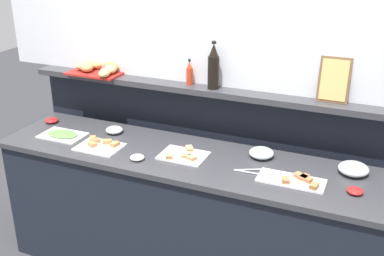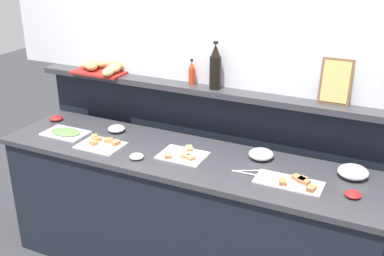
{
  "view_description": "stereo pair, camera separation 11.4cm",
  "coord_description": "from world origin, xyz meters",
  "px_view_note": "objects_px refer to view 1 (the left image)",
  "views": [
    {
      "loc": [
        1.07,
        -2.38,
        2.15
      ],
      "look_at": [
        0.01,
        0.1,
        1.03
      ],
      "focal_mm": 43.8,
      "sensor_mm": 36.0,
      "label": 1
    },
    {
      "loc": [
        1.17,
        -2.33,
        2.15
      ],
      "look_at": [
        0.01,
        0.1,
        1.03
      ],
      "focal_mm": 43.8,
      "sensor_mm": 36.0,
      "label": 2
    }
  ],
  "objects_px": {
    "framed_picture": "(334,80)",
    "glass_bowl_large": "(261,153)",
    "sandwich_platter_side": "(183,155)",
    "condiment_bowl_cream": "(355,191)",
    "glass_bowl_small": "(353,169)",
    "sandwich_platter_front": "(100,145)",
    "wine_bottle_dark": "(213,68)",
    "serving_tongs": "(249,171)",
    "condiment_bowl_red": "(137,157)",
    "bread_basket": "(97,68)",
    "sandwich_platter_rear": "(295,180)",
    "cold_cuts_platter": "(63,135)",
    "condiment_bowl_teal": "(52,120)",
    "hot_sauce_bottle": "(190,74)",
    "glass_bowl_medium": "(114,130)"
  },
  "relations": [
    {
      "from": "sandwich_platter_front",
      "to": "wine_bottle_dark",
      "type": "bearing_deg",
      "value": 40.68
    },
    {
      "from": "glass_bowl_large",
      "to": "serving_tongs",
      "type": "xyz_separation_m",
      "value": [
        -0.01,
        -0.21,
        -0.02
      ]
    },
    {
      "from": "condiment_bowl_cream",
      "to": "bread_basket",
      "type": "bearing_deg",
      "value": 165.89
    },
    {
      "from": "serving_tongs",
      "to": "framed_picture",
      "type": "distance_m",
      "value": 0.76
    },
    {
      "from": "condiment_bowl_red",
      "to": "bread_basket",
      "type": "bearing_deg",
      "value": 138.09
    },
    {
      "from": "glass_bowl_large",
      "to": "glass_bowl_medium",
      "type": "distance_m",
      "value": 1.03
    },
    {
      "from": "hot_sauce_bottle",
      "to": "framed_picture",
      "type": "height_order",
      "value": "framed_picture"
    },
    {
      "from": "bread_basket",
      "to": "condiment_bowl_teal",
      "type": "bearing_deg",
      "value": -127.56
    },
    {
      "from": "sandwich_platter_side",
      "to": "sandwich_platter_rear",
      "type": "distance_m",
      "value": 0.7
    },
    {
      "from": "glass_bowl_large",
      "to": "wine_bottle_dark",
      "type": "distance_m",
      "value": 0.65
    },
    {
      "from": "serving_tongs",
      "to": "bread_basket",
      "type": "relative_size",
      "value": 0.46
    },
    {
      "from": "cold_cuts_platter",
      "to": "condiment_bowl_cream",
      "type": "bearing_deg",
      "value": -0.43
    },
    {
      "from": "sandwich_platter_rear",
      "to": "cold_cuts_platter",
      "type": "xyz_separation_m",
      "value": [
        -1.58,
        0.02,
        -0.0
      ]
    },
    {
      "from": "serving_tongs",
      "to": "wine_bottle_dark",
      "type": "relative_size",
      "value": 0.59
    },
    {
      "from": "condiment_bowl_teal",
      "to": "hot_sauce_bottle",
      "type": "bearing_deg",
      "value": 17.47
    },
    {
      "from": "framed_picture",
      "to": "cold_cuts_platter",
      "type": "bearing_deg",
      "value": -163.58
    },
    {
      "from": "cold_cuts_platter",
      "to": "serving_tongs",
      "type": "height_order",
      "value": "cold_cuts_platter"
    },
    {
      "from": "condiment_bowl_teal",
      "to": "serving_tongs",
      "type": "distance_m",
      "value": 1.55
    },
    {
      "from": "glass_bowl_large",
      "to": "bread_basket",
      "type": "bearing_deg",
      "value": 169.29
    },
    {
      "from": "sandwich_platter_front",
      "to": "condiment_bowl_cream",
      "type": "xyz_separation_m",
      "value": [
        1.57,
        0.03,
        0.0
      ]
    },
    {
      "from": "sandwich_platter_side",
      "to": "cold_cuts_platter",
      "type": "xyz_separation_m",
      "value": [
        -0.88,
        -0.03,
        -0.0
      ]
    },
    {
      "from": "glass_bowl_small",
      "to": "framed_picture",
      "type": "xyz_separation_m",
      "value": [
        -0.19,
        0.29,
        0.43
      ]
    },
    {
      "from": "glass_bowl_medium",
      "to": "sandwich_platter_front",
      "type": "bearing_deg",
      "value": -81.28
    },
    {
      "from": "glass_bowl_large",
      "to": "condiment_bowl_teal",
      "type": "height_order",
      "value": "glass_bowl_large"
    },
    {
      "from": "condiment_bowl_cream",
      "to": "bread_basket",
      "type": "distance_m",
      "value": 1.99
    },
    {
      "from": "hot_sauce_bottle",
      "to": "glass_bowl_small",
      "type": "bearing_deg",
      "value": -13.26
    },
    {
      "from": "sandwich_platter_side",
      "to": "glass_bowl_large",
      "type": "distance_m",
      "value": 0.48
    },
    {
      "from": "condiment_bowl_red",
      "to": "serving_tongs",
      "type": "xyz_separation_m",
      "value": [
        0.67,
        0.12,
        -0.01
      ]
    },
    {
      "from": "sandwich_platter_side",
      "to": "framed_picture",
      "type": "xyz_separation_m",
      "value": [
        0.79,
        0.46,
        0.45
      ]
    },
    {
      "from": "framed_picture",
      "to": "condiment_bowl_teal",
      "type": "bearing_deg",
      "value": -170.39
    },
    {
      "from": "sandwich_platter_side",
      "to": "wine_bottle_dark",
      "type": "bearing_deg",
      "value": 85.77
    },
    {
      "from": "condiment_bowl_cream",
      "to": "glass_bowl_small",
      "type": "bearing_deg",
      "value": 98.12
    },
    {
      "from": "glass_bowl_large",
      "to": "glass_bowl_medium",
      "type": "relative_size",
      "value": 1.29
    },
    {
      "from": "condiment_bowl_cream",
      "to": "condiment_bowl_teal",
      "type": "bearing_deg",
      "value": 175.01
    },
    {
      "from": "glass_bowl_medium",
      "to": "cold_cuts_platter",
      "type": "bearing_deg",
      "value": -148.14
    },
    {
      "from": "sandwich_platter_front",
      "to": "cold_cuts_platter",
      "type": "distance_m",
      "value": 0.33
    },
    {
      "from": "condiment_bowl_red",
      "to": "glass_bowl_medium",
      "type": "bearing_deg",
      "value": 139.3
    },
    {
      "from": "glass_bowl_large",
      "to": "glass_bowl_small",
      "type": "bearing_deg",
      "value": -0.53
    },
    {
      "from": "glass_bowl_medium",
      "to": "condiment_bowl_teal",
      "type": "distance_m",
      "value": 0.52
    },
    {
      "from": "cold_cuts_platter",
      "to": "serving_tongs",
      "type": "bearing_deg",
      "value": -0.03
    },
    {
      "from": "condiment_bowl_teal",
      "to": "serving_tongs",
      "type": "height_order",
      "value": "condiment_bowl_teal"
    },
    {
      "from": "sandwich_platter_rear",
      "to": "framed_picture",
      "type": "distance_m",
      "value": 0.68
    },
    {
      "from": "glass_bowl_small",
      "to": "wine_bottle_dark",
      "type": "distance_m",
      "value": 1.07
    },
    {
      "from": "condiment_bowl_red",
      "to": "hot_sauce_bottle",
      "type": "distance_m",
      "value": 0.71
    },
    {
      "from": "sandwich_platter_side",
      "to": "serving_tongs",
      "type": "height_order",
      "value": "sandwich_platter_side"
    },
    {
      "from": "sandwich_platter_rear",
      "to": "framed_picture",
      "type": "bearing_deg",
      "value": 79.47
    },
    {
      "from": "framed_picture",
      "to": "hot_sauce_bottle",
      "type": "bearing_deg",
      "value": -178.82
    },
    {
      "from": "glass_bowl_small",
      "to": "wine_bottle_dark",
      "type": "bearing_deg",
      "value": 165.52
    },
    {
      "from": "condiment_bowl_cream",
      "to": "serving_tongs",
      "type": "xyz_separation_m",
      "value": [
        -0.58,
        0.01,
        -0.01
      ]
    },
    {
      "from": "framed_picture",
      "to": "glass_bowl_large",
      "type": "bearing_deg",
      "value": -140.97
    }
  ]
}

